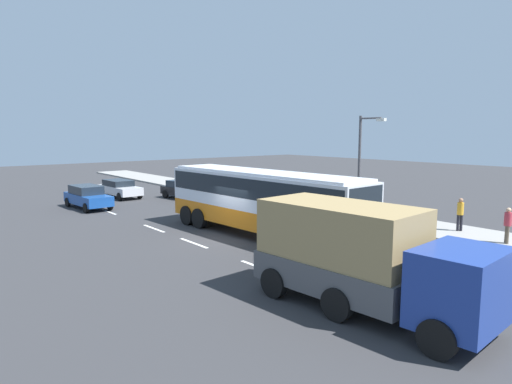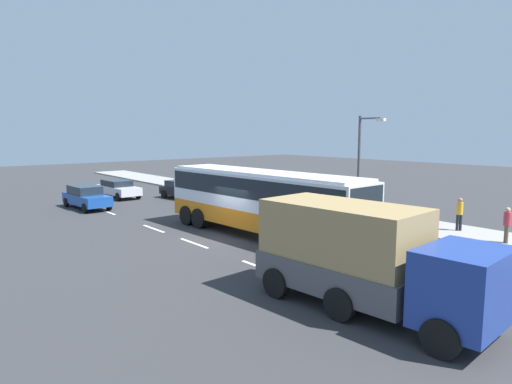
# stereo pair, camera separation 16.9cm
# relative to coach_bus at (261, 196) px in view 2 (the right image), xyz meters

# --- Properties ---
(ground_plane) EXTENTS (120.00, 120.00, 0.00)m
(ground_plane) POSITION_rel_coach_bus_xyz_m (-0.76, -1.31, -2.07)
(ground_plane) COLOR #333335
(sidewalk_curb) EXTENTS (80.00, 4.00, 0.15)m
(sidewalk_curb) POSITION_rel_coach_bus_xyz_m (-0.76, 8.09, -1.99)
(sidewalk_curb) COLOR gray
(sidewalk_curb) RESTS_ON ground_plane
(lane_centreline) EXTENTS (38.95, 0.16, 0.01)m
(lane_centreline) POSITION_rel_coach_bus_xyz_m (-0.60, -3.32, -2.06)
(lane_centreline) COLOR white
(lane_centreline) RESTS_ON ground_plane
(coach_bus) EXTENTS (12.43, 3.11, 3.32)m
(coach_bus) POSITION_rel_coach_bus_xyz_m (0.00, 0.00, 0.00)
(coach_bus) COLOR orange
(coach_bus) RESTS_ON ground_plane
(cargo_truck) EXTENTS (7.28, 3.08, 3.09)m
(cargo_truck) POSITION_rel_coach_bus_xyz_m (9.02, -3.63, -0.42)
(cargo_truck) COLOR navy
(cargo_truck) RESTS_ON ground_plane
(car_black_sedan) EXTENTS (4.57, 2.36, 1.43)m
(car_black_sedan) POSITION_rel_coach_bus_xyz_m (-13.78, 3.61, -1.30)
(car_black_sedan) COLOR black
(car_black_sedan) RESTS_ON ground_plane
(car_blue_saloon) EXTENTS (4.73, 2.04, 1.57)m
(car_blue_saloon) POSITION_rel_coach_bus_xyz_m (-14.19, -3.88, -1.24)
(car_blue_saloon) COLOR #194799
(car_blue_saloon) RESTS_ON ground_plane
(car_silver_hatch) EXTENTS (4.78, 2.07, 1.40)m
(car_silver_hatch) POSITION_rel_coach_bus_xyz_m (-17.83, -0.11, -1.31)
(car_silver_hatch) COLOR silver
(car_silver_hatch) RESTS_ON ground_plane
(pedestrian_near_curb) EXTENTS (0.32, 0.32, 1.67)m
(pedestrian_near_curb) POSITION_rel_coach_bus_xyz_m (8.61, 7.58, -0.96)
(pedestrian_near_curb) COLOR brown
(pedestrian_near_curb) RESTS_ON sidewalk_curb
(pedestrian_at_crossing) EXTENTS (0.32, 0.32, 1.72)m
(pedestrian_at_crossing) POSITION_rel_coach_bus_xyz_m (5.95, 8.46, -0.92)
(pedestrian_at_crossing) COLOR black
(pedestrian_at_crossing) RESTS_ON sidewalk_curb
(street_lamp) EXTENTS (1.71, 0.24, 6.01)m
(street_lamp) POSITION_rel_coach_bus_xyz_m (1.06, 6.59, 1.58)
(street_lamp) COLOR #47474C
(street_lamp) RESTS_ON sidewalk_curb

